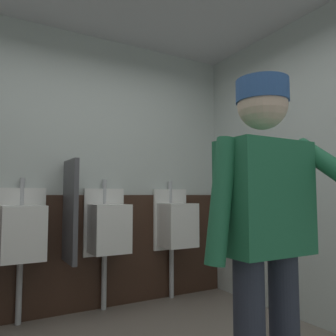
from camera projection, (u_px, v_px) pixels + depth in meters
The scene contains 7 objects.
wall_back at pixel (73, 168), 3.29m from camera, with size 3.97×0.12×2.69m, color silver.
wainscot_band_back at pixel (73, 253), 3.16m from camera, with size 3.37×0.03×1.09m, color #382319.
urinal_left at pixel (22, 232), 2.82m from camera, with size 0.40×0.34×1.24m.
urinal_middle at pixel (108, 228), 3.19m from camera, with size 0.40×0.34×1.24m.
urinal_right at pixel (176, 224), 3.57m from camera, with size 0.40×0.34×1.24m.
privacy_divider_panel at pixel (70, 211), 2.96m from camera, with size 0.04×0.40×0.90m, color #4C4C51.
person at pixel (266, 219), 1.57m from camera, with size 0.65×0.60×1.64m.
Camera 1 is at (-0.82, -1.57, 1.09)m, focal length 36.10 mm.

